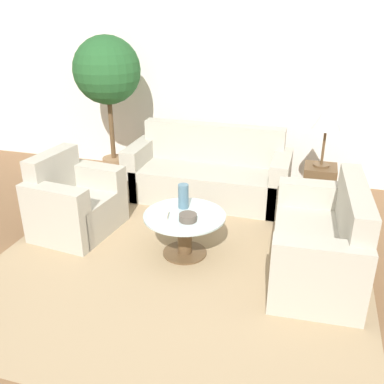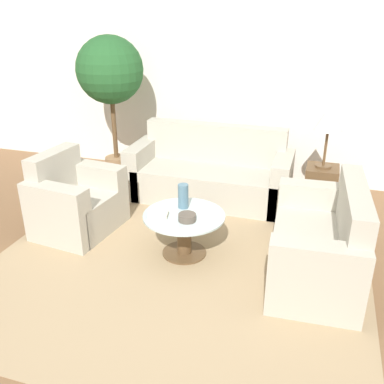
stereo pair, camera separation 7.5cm
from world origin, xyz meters
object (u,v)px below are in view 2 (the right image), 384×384
object	(u,v)px
loveseat	(323,247)
vase	(183,196)
table_lamp	(329,120)
potted_plant	(110,75)
coffee_table	(184,229)
book_stack	(158,215)
sofa_main	(210,175)
bowl	(187,217)
armchair	(74,204)

from	to	relation	value
loveseat	vase	bearing A→B (deg)	-98.24
loveseat	table_lamp	size ratio (longest dim) A/B	1.99
potted_plant	table_lamp	bearing A→B (deg)	-2.93
coffee_table	book_stack	xyz separation A→B (m)	(-0.21, -0.11, 0.17)
loveseat	table_lamp	xyz separation A→B (m)	(-0.07, 1.36, 0.79)
sofa_main	book_stack	xyz separation A→B (m)	(-0.11, -1.47, 0.15)
bowl	loveseat	bearing A→B (deg)	6.16
coffee_table	table_lamp	distance (m)	2.00
armchair	book_stack	world-z (taller)	armchair
potted_plant	book_stack	size ratio (longest dim) A/B	9.69
table_lamp	book_stack	xyz separation A→B (m)	(-1.41, -1.49, -0.64)
sofa_main	table_lamp	size ratio (longest dim) A/B	2.76
armchair	loveseat	distance (m)	2.54
table_lamp	bowl	world-z (taller)	table_lamp
armchair	vase	bearing A→B (deg)	-82.93
table_lamp	vase	distance (m)	1.84
coffee_table	bowl	bearing A→B (deg)	-58.09
loveseat	table_lamp	distance (m)	1.57
book_stack	vase	bearing A→B (deg)	47.33
armchair	book_stack	xyz separation A→B (m)	(1.05, -0.24, 0.15)
sofa_main	book_stack	bearing A→B (deg)	-94.10
armchair	bowl	world-z (taller)	armchair
sofa_main	coffee_table	distance (m)	1.37
sofa_main	bowl	distance (m)	1.49
coffee_table	book_stack	size ratio (longest dim) A/B	3.96
sofa_main	potted_plant	xyz separation A→B (m)	(-1.35, 0.15, 1.12)
loveseat	sofa_main	bearing A→B (deg)	-137.19
vase	bowl	xyz separation A→B (m)	(0.12, -0.25, -0.09)
sofa_main	book_stack	size ratio (longest dim) A/B	9.96
loveseat	coffee_table	size ratio (longest dim) A/B	1.81
sofa_main	armchair	size ratio (longest dim) A/B	2.08
coffee_table	potted_plant	distance (m)	2.40
table_lamp	book_stack	bearing A→B (deg)	-133.49
loveseat	vase	size ratio (longest dim) A/B	5.87
armchair	table_lamp	size ratio (longest dim) A/B	1.33
potted_plant	vase	world-z (taller)	potted_plant
loveseat	armchair	bearing A→B (deg)	-95.45
armchair	table_lamp	distance (m)	2.88
table_lamp	armchair	bearing A→B (deg)	-153.17
vase	potted_plant	bearing A→B (deg)	135.73
vase	table_lamp	bearing A→B (deg)	44.54
coffee_table	table_lamp	bearing A→B (deg)	49.07
table_lamp	sofa_main	bearing A→B (deg)	-179.19
bowl	table_lamp	bearing A→B (deg)	52.65
loveseat	coffee_table	bearing A→B (deg)	-91.83
table_lamp	coffee_table	bearing A→B (deg)	-130.93
vase	book_stack	world-z (taller)	vase
potted_plant	book_stack	distance (m)	2.27
sofa_main	table_lamp	xyz separation A→B (m)	(1.31, 0.02, 0.79)
potted_plant	loveseat	bearing A→B (deg)	-28.66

